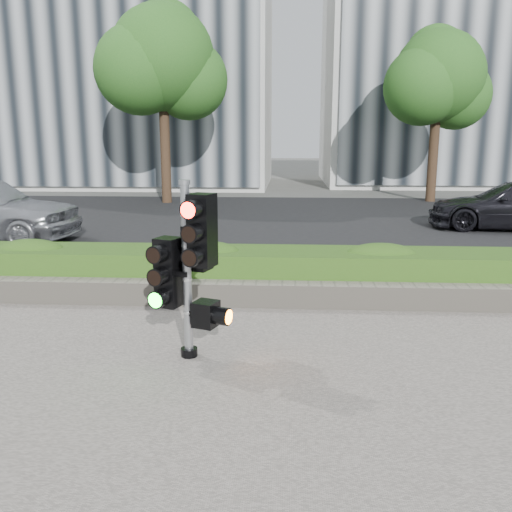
% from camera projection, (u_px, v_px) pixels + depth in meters
% --- Properties ---
extents(ground, '(120.00, 120.00, 0.00)m').
position_uv_depth(ground, '(280.00, 360.00, 6.00)').
color(ground, '#51514C').
rests_on(ground, ground).
extents(sidewalk, '(16.00, 11.00, 0.03)m').
position_uv_depth(sidewalk, '(273.00, 510.00, 3.56)').
color(sidewalk, '#9E9389').
rests_on(sidewalk, ground).
extents(road, '(60.00, 13.00, 0.02)m').
position_uv_depth(road, '(286.00, 222.00, 15.75)').
color(road, black).
rests_on(road, ground).
extents(curb, '(60.00, 0.25, 0.12)m').
position_uv_depth(curb, '(283.00, 281.00, 9.06)').
color(curb, gray).
rests_on(curb, ground).
extents(stone_wall, '(12.00, 0.32, 0.34)m').
position_uv_depth(stone_wall, '(282.00, 294.00, 7.81)').
color(stone_wall, gray).
rests_on(stone_wall, sidewalk).
extents(hedge, '(12.00, 1.00, 0.68)m').
position_uv_depth(hedge, '(283.00, 272.00, 8.41)').
color(hedge, '#5D912C').
rests_on(hedge, sidewalk).
extents(building_left, '(16.00, 9.00, 15.00)m').
position_uv_depth(building_left, '(111.00, 35.00, 27.35)').
color(building_left, '#B7B7B2').
rests_on(building_left, ground).
extents(building_right, '(18.00, 10.00, 12.00)m').
position_uv_depth(building_right, '(498.00, 68.00, 28.44)').
color(building_right, '#B7B7B2').
rests_on(building_right, ground).
extents(tree_left, '(4.61, 4.03, 7.34)m').
position_uv_depth(tree_left, '(162.00, 62.00, 19.38)').
color(tree_left, black).
rests_on(tree_left, ground).
extents(tree_right, '(4.10, 3.58, 6.53)m').
position_uv_depth(tree_right, '(438.00, 80.00, 19.88)').
color(tree_right, black).
rests_on(tree_right, ground).
extents(traffic_signal, '(0.72, 0.60, 1.95)m').
position_uv_depth(traffic_signal, '(190.00, 261.00, 5.82)').
color(traffic_signal, black).
rests_on(traffic_signal, sidewalk).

